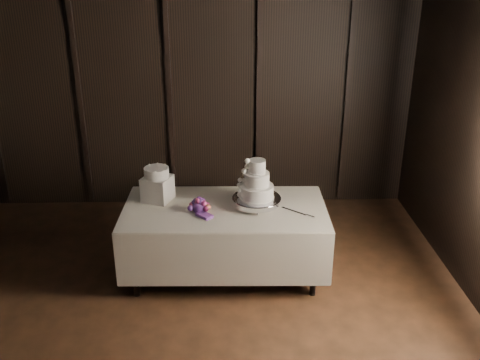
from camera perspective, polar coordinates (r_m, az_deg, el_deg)
name	(u,v)px	position (r m, az deg, el deg)	size (l,w,h in m)	color
room	(117,222)	(3.44, -13.02, -4.40)	(6.08, 7.08, 3.08)	black
display_table	(225,238)	(5.40, -1.60, -6.22)	(2.01, 1.08, 0.76)	silver
cake_stand	(257,202)	(5.25, 1.78, -2.34)	(0.48, 0.48, 0.09)	silver
wedding_cake	(254,184)	(5.15, 1.50, -0.40)	(0.36, 0.33, 0.39)	white
bouquet	(200,206)	(5.15, -4.34, -2.79)	(0.26, 0.36, 0.17)	#BE3F66
box_pedestal	(158,189)	(5.41, -8.79, -0.90)	(0.26, 0.26, 0.25)	white
small_cake	(156,172)	(5.34, -8.90, 0.81)	(0.25, 0.25, 0.10)	white
cake_knife	(294,211)	(5.18, 5.77, -3.33)	(0.37, 0.02, 0.01)	silver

